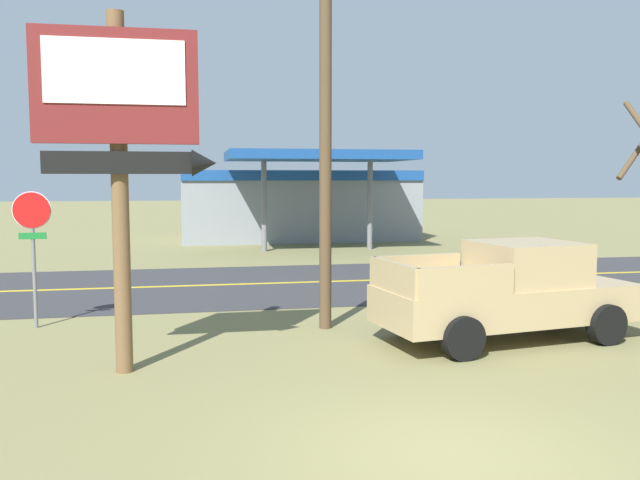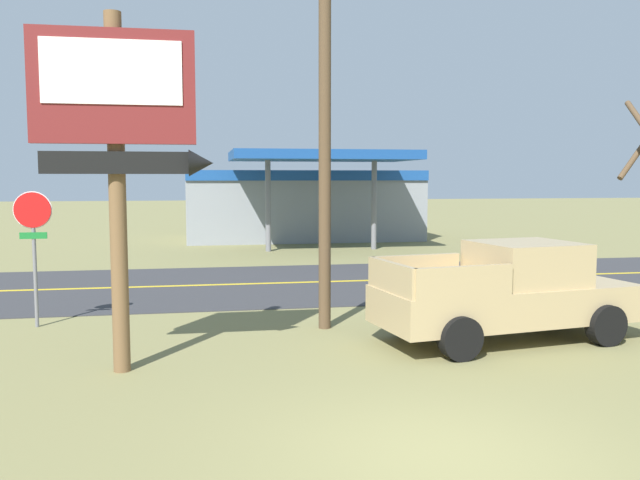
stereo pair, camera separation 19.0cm
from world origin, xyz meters
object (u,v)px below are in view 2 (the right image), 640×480
at_px(utility_pole, 325,97).
at_px(pickup_tan_parked_on_lawn, 509,293).
at_px(gas_station, 302,202).
at_px(motel_sign, 119,131).
at_px(stop_sign, 33,234).

distance_m(utility_pole, pickup_tan_parked_on_lawn, 5.50).
height_order(gas_station, pickup_tan_parked_on_lawn, gas_station).
height_order(utility_pole, gas_station, utility_pole).
distance_m(motel_sign, gas_station, 24.60).
distance_m(stop_sign, pickup_tan_parked_on_lawn, 10.04).
bearing_deg(motel_sign, pickup_tan_parked_on_lawn, 7.45).
distance_m(motel_sign, utility_pole, 4.80).
height_order(motel_sign, stop_sign, motel_sign).
xyz_separation_m(gas_station, pickup_tan_parked_on_lawn, (0.63, -22.64, -0.98)).
xyz_separation_m(stop_sign, pickup_tan_parked_on_lawn, (9.54, -2.94, -1.06)).
xyz_separation_m(motel_sign, utility_pole, (3.88, 2.68, 0.94)).
height_order(utility_pole, pickup_tan_parked_on_lawn, utility_pole).
xyz_separation_m(motel_sign, stop_sign, (-2.27, 3.89, -1.97)).
bearing_deg(utility_pole, motel_sign, -145.35).
height_order(motel_sign, pickup_tan_parked_on_lawn, motel_sign).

